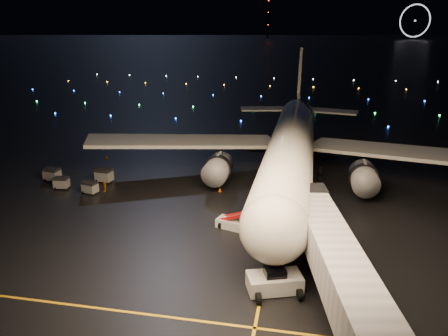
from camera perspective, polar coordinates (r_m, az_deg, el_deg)
The scene contains 18 objects.
ground at distance 337.92m, azimuth 8.71°, elevation 14.33°, with size 2000.00×2000.00×0.00m, color black.
lane_centre at distance 56.20m, azimuth 7.22°, elevation -4.30°, with size 0.25×80.00×0.02m, color gold.
lane_cross at distance 39.69m, azimuth -22.17°, elevation -15.86°, with size 60.00×0.25×0.02m, color gold.
airliner at distance 63.29m, azimuth 9.03°, elevation 6.32°, with size 60.74×57.70×17.21m, color silver, non-canonical shape.
pushback_tug at distance 37.94m, azimuth 6.62°, elevation -14.26°, with size 4.51×2.36×2.15m, color silver.
belt_loader at distance 47.95m, azimuth 1.60°, elevation -6.23°, with size 6.39×1.74×3.10m, color silver, non-canonical shape.
crew_c at distance 60.79m, azimuth -15.33°, elevation -2.28°, with size 0.93×0.39×1.59m, color orange.
safety_cone_0 at distance 58.82m, azimuth -0.55°, elevation -2.84°, with size 0.47×0.47×0.54m, color #EC6100.
safety_cone_1 at distance 62.71m, azimuth -2.38°, elevation -1.53°, with size 0.41×0.41×0.46m, color #EC6100.
safety_cone_2 at distance 65.91m, azimuth -1.92°, elevation -0.50°, with size 0.48×0.48×0.54m, color #EC6100.
safety_cone_3 at distance 75.79m, azimuth -15.13°, elevation 1.36°, with size 0.47×0.47×0.53m, color #EC6100.
ferris_wheel at distance 772.66m, azimuth 23.67°, elevation 17.06°, with size 50.00×4.00×52.00m, color black, non-canonical shape.
radio_mast at distance 780.60m, azimuth 5.79°, elevation 18.84°, with size 1.80×1.80×64.00m, color black.
taxiway_lights at distance 145.24m, azimuth 5.05°, elevation 9.70°, with size 164.00×92.00×0.36m, color black, non-canonical shape.
baggage_cart_0 at distance 60.70m, azimuth -17.10°, elevation -2.47°, with size 1.87×1.31×1.59m, color gray.
baggage_cart_1 at distance 64.51m, azimuth -15.39°, elevation -0.95°, with size 2.22×1.56×1.89m, color gray.
baggage_cart_2 at distance 67.34m, azimuth -21.52°, elevation -0.82°, with size 2.15×1.50×1.83m, color gray.
baggage_cart_3 at distance 63.70m, azimuth -20.46°, elevation -1.84°, with size 1.90×1.33×1.62m, color gray.
Camera 1 is at (14.90, -36.92, 21.33)m, focal length 35.00 mm.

